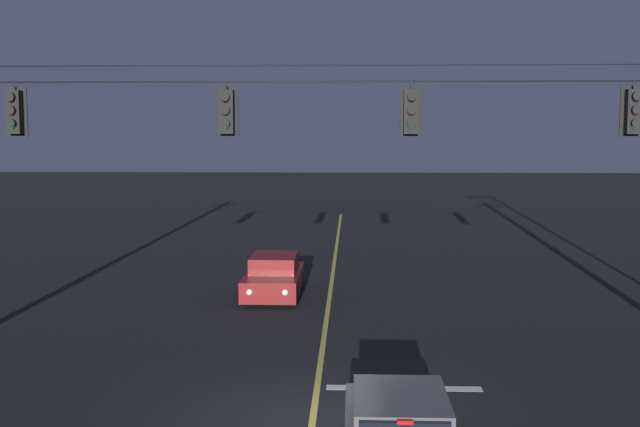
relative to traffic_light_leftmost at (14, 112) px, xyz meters
The scene contains 9 objects.
ground_plane 9.47m from the traffic_light_leftmost, 22.27° to the right, with size 180.00×180.00×0.00m, color black.
lane_centre_stripe 10.87m from the traffic_light_leftmost, 41.64° to the left, with size 0.14×60.00×0.01m, color #D1C64C.
stop_bar_paint 10.57m from the traffic_light_leftmost, ahead, with size 3.40×0.36×0.01m, color silver.
signal_span_assembly 7.01m from the traffic_light_leftmost, ahead, with size 21.19×0.32×8.07m.
traffic_light_leftmost is the anchor object (origin of this frame).
traffic_light_left_inner 4.75m from the traffic_light_leftmost, ahead, with size 0.48×0.41×1.22m.
traffic_light_centre 8.80m from the traffic_light_leftmost, ahead, with size 0.48×0.41×1.22m.
traffic_light_right_inner 13.59m from the traffic_light_leftmost, ahead, with size 0.48×0.41×1.22m.
car_oncoming_lead 11.76m from the traffic_light_leftmost, 62.17° to the left, with size 1.80×4.42×1.39m.
Camera 1 is at (0.76, -15.50, 5.67)m, focal length 46.60 mm.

